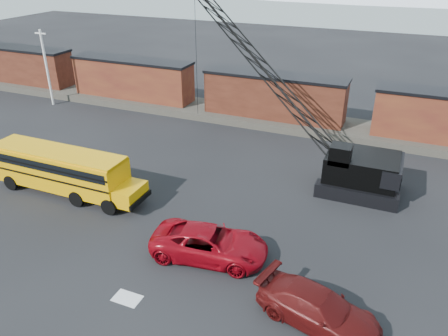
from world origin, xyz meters
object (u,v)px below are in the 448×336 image
object	(u,v)px
school_bus	(64,170)
red_pickup	(210,243)
maroon_suv	(318,309)
crawler_crane	(259,63)

from	to	relation	value
school_bus	red_pickup	bearing A→B (deg)	-11.97
school_bus	red_pickup	xyz separation A→B (m)	(12.24, -2.59, -0.90)
red_pickup	maroon_suv	bearing A→B (deg)	-118.92
maroon_suv	crawler_crane	bearing A→B (deg)	41.61
maroon_suv	crawler_crane	world-z (taller)	crawler_crane
school_bus	red_pickup	size ratio (longest dim) A/B	1.80
red_pickup	school_bus	bearing A→B (deg)	69.88
school_bus	red_pickup	world-z (taller)	school_bus
red_pickup	crawler_crane	size ratio (longest dim) A/B	0.32
red_pickup	maroon_suv	xyz separation A→B (m)	(6.57, -2.49, -0.05)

